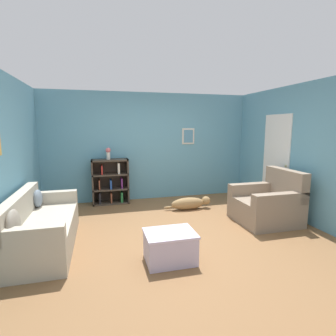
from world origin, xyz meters
name	(u,v)px	position (x,y,z in m)	size (l,w,h in m)	color
ground_plane	(174,231)	(0.00, 0.00, 0.00)	(14.00, 14.00, 0.00)	brown
wall_back	(149,147)	(0.00, 2.25, 1.30)	(5.60, 0.13, 2.60)	#609EB7
wall_left	(0,162)	(-2.55, 0.00, 1.30)	(0.13, 5.00, 2.60)	#609EB7
wall_right	(302,153)	(2.55, 0.02, 1.29)	(0.16, 5.00, 2.60)	#609EB7
couch	(41,228)	(-2.08, -0.09, 0.31)	(0.81, 1.90, 0.82)	#B7AD99
bookshelf	(111,182)	(-0.97, 2.03, 0.50)	(0.83, 0.36, 1.04)	#42382D
recliner_chair	(268,204)	(1.85, 0.01, 0.34)	(1.04, 1.01, 0.99)	gray
coffee_table	(170,246)	(-0.33, -0.95, 0.22)	(0.67, 0.52, 0.41)	#BCB2D1
dog	(190,203)	(0.68, 1.10, 0.14)	(1.05, 0.24, 0.26)	#9E7A4C
vase	(108,153)	(-1.00, 2.00, 1.20)	(0.11, 0.11, 0.27)	silver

